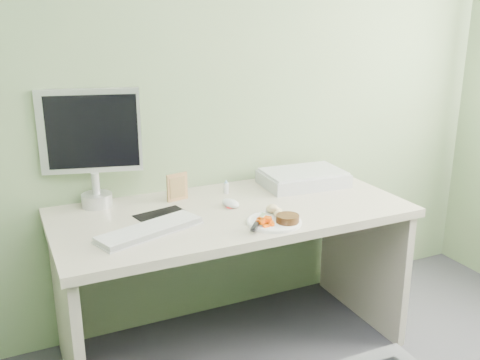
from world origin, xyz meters
name	(u,v)px	position (x,y,z in m)	size (l,w,h in m)	color
wall_back	(200,64)	(0.00, 2.00, 1.35)	(3.50, 3.50, 0.00)	gray
desk	(232,245)	(0.00, 1.62, 0.55)	(1.60, 0.75, 0.73)	beige
plate	(274,222)	(0.09, 1.39, 0.74)	(0.23, 0.23, 0.01)	white
steak	(288,219)	(0.13, 1.35, 0.76)	(0.10, 0.10, 0.03)	black
potato_pile	(275,209)	(0.13, 1.45, 0.77)	(0.10, 0.07, 0.05)	tan
carrot_heap	(266,220)	(0.04, 1.36, 0.76)	(0.06, 0.05, 0.04)	#F95305
steak_knife	(257,224)	(-0.01, 1.36, 0.75)	(0.15, 0.17, 0.01)	silver
mousepad	(165,217)	(-0.31, 1.65, 0.73)	(0.22, 0.20, 0.00)	black
keyboard	(150,229)	(-0.42, 1.51, 0.75)	(0.44, 0.13, 0.02)	white
computer_mouse	(231,203)	(0.00, 1.65, 0.75)	(0.06, 0.10, 0.04)	white
photo_frame	(177,187)	(-0.19, 1.84, 0.80)	(0.11, 0.01, 0.13)	#A2694B
eyedrop_bottle	(226,187)	(0.06, 1.83, 0.76)	(0.02, 0.02, 0.07)	white
scanner	(303,179)	(0.48, 1.80, 0.76)	(0.42, 0.28, 0.07)	#B0B2B8
monitor	(91,141)	(-0.55, 1.94, 1.03)	(0.44, 0.17, 0.54)	silver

